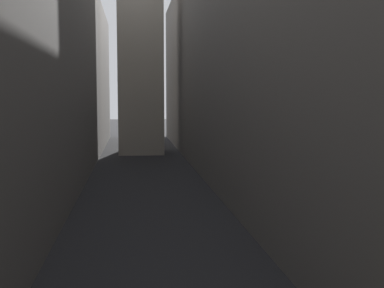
{
  "coord_description": "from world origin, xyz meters",
  "views": [
    {
      "loc": [
        -1.22,
        5.41,
        7.94
      ],
      "look_at": [
        0.0,
        15.57,
        6.96
      ],
      "focal_mm": 46.73,
      "sensor_mm": 36.0,
      "label": 1
    }
  ],
  "objects": [
    {
      "name": "ground_plane",
      "position": [
        0.0,
        48.0,
        0.0
      ],
      "size": [
        264.0,
        264.0,
        0.0
      ],
      "primitive_type": "plane",
      "color": "#232326"
    },
    {
      "name": "building_block_right",
      "position": [
        10.53,
        50.0,
        11.97
      ],
      "size": [
        10.05,
        108.0,
        23.94
      ],
      "primitive_type": "cube",
      "color": "slate",
      "rests_on": "ground"
    }
  ]
}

